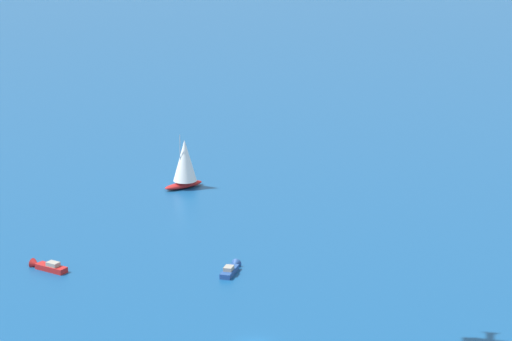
{
  "coord_description": "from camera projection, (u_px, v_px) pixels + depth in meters",
  "views": [
    {
      "loc": [
        101.05,
        -82.16,
        61.0
      ],
      "look_at": [
        -0.66,
        0.9,
        23.88
      ],
      "focal_mm": 74.26,
      "sensor_mm": 36.0,
      "label": 1
    }
  ],
  "objects": [
    {
      "name": "motorboat_trailing",
      "position": [
        47.0,
        266.0,
        168.27
      ],
      "size": [
        6.95,
        3.85,
        1.96
      ],
      "color": "#B21E1E",
      "rests_on": "ground_plane"
    },
    {
      "name": "motorboat_far_port",
      "position": [
        231.0,
        269.0,
        167.16
      ],
      "size": [
        4.99,
        6.16,
        1.85
      ],
      "color": "#23478C",
      "rests_on": "ground_plane"
    },
    {
      "name": "sailboat_far_stbd",
      "position": [
        185.0,
        163.0,
        210.75
      ],
      "size": [
        4.98,
        8.71,
        11.09
      ],
      "color": "#B21E1E",
      "rests_on": "ground_plane"
    }
  ]
}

